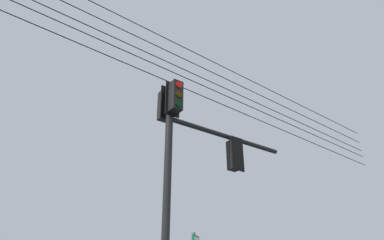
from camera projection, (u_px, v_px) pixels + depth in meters
signal_mast_assembly at (187, 156)px, 9.69m from camera, size 3.50×3.18×6.97m
overhead_wire_span at (194, 72)px, 11.15m from camera, size 13.23×12.49×2.02m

